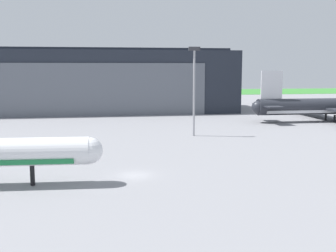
# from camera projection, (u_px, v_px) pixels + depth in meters

# --- Properties ---
(ground_plane) EXTENTS (440.00, 440.00, 0.00)m
(ground_plane) POSITION_uv_depth(u_px,v_px,m) (135.00, 175.00, 56.75)
(ground_plane) COLOR gray
(grass_field_strip) EXTENTS (440.00, 56.00, 0.08)m
(grass_field_strip) POSITION_uv_depth(u_px,v_px,m) (108.00, 93.00, 242.28)
(grass_field_strip) COLOR #398434
(grass_field_strip) RESTS_ON ground_plane
(maintenance_hangar) EXTENTS (99.39, 32.61, 20.89)m
(maintenance_hangar) POSITION_uv_depth(u_px,v_px,m) (82.00, 81.00, 139.28)
(maintenance_hangar) COLOR #232833
(maintenance_hangar) RESTS_ON ground_plane
(apron_light_mast) EXTENTS (2.40, 0.50, 18.68)m
(apron_light_mast) POSITION_uv_depth(u_px,v_px,m) (194.00, 84.00, 88.20)
(apron_light_mast) COLOR #99999E
(apron_light_mast) RESTS_ON ground_plane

